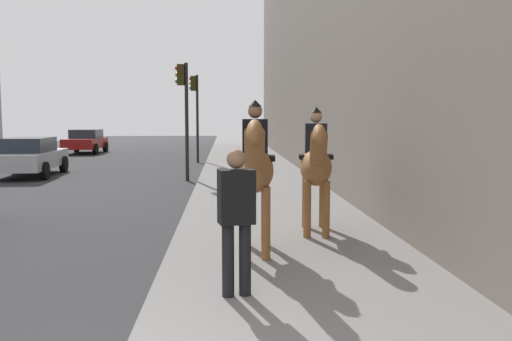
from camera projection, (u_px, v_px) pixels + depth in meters
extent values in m
ellipsoid|color=brown|center=(255.00, 170.00, 8.17)|extent=(1.53, 0.65, 0.66)
cylinder|color=brown|center=(266.00, 223.00, 7.79)|extent=(0.13, 0.13, 1.06)
cylinder|color=brown|center=(244.00, 223.00, 7.79)|extent=(0.13, 0.13, 1.06)
cylinder|color=brown|center=(265.00, 212.00, 8.69)|extent=(0.13, 0.13, 1.06)
cylinder|color=brown|center=(245.00, 212.00, 8.69)|extent=(0.13, 0.13, 1.06)
cylinder|color=brown|center=(255.00, 150.00, 7.37)|extent=(0.65, 0.32, 0.68)
ellipsoid|color=brown|center=(255.00, 133.00, 7.13)|extent=(0.64, 0.26, 0.49)
cylinder|color=black|center=(255.00, 172.00, 8.89)|extent=(0.29, 0.12, 0.55)
cube|color=black|center=(255.00, 158.00, 8.20)|extent=(0.48, 0.63, 0.08)
cube|color=black|center=(255.00, 137.00, 8.17)|extent=(0.30, 0.40, 0.55)
sphere|color=#8C664C|center=(255.00, 111.00, 8.13)|extent=(0.22, 0.22, 0.22)
cone|color=black|center=(255.00, 103.00, 8.12)|extent=(0.21, 0.21, 0.10)
ellipsoid|color=brown|center=(316.00, 167.00, 9.60)|extent=(1.55, 0.73, 0.66)
cylinder|color=brown|center=(326.00, 209.00, 9.21)|extent=(0.13, 0.13, 0.98)
cylinder|color=brown|center=(307.00, 209.00, 9.23)|extent=(0.13, 0.13, 0.98)
cylinder|color=brown|center=(323.00, 201.00, 10.11)|extent=(0.13, 0.13, 0.98)
cylinder|color=brown|center=(306.00, 201.00, 10.13)|extent=(0.13, 0.13, 0.98)
cylinder|color=brown|center=(318.00, 150.00, 8.80)|extent=(0.66, 0.35, 0.68)
ellipsoid|color=brown|center=(319.00, 135.00, 8.57)|extent=(0.65, 0.29, 0.49)
cylinder|color=black|center=(314.00, 169.00, 10.32)|extent=(0.29, 0.13, 0.55)
cube|color=black|center=(316.00, 156.00, 9.63)|extent=(0.51, 0.65, 0.08)
cube|color=black|center=(316.00, 139.00, 9.60)|extent=(0.32, 0.41, 0.55)
sphere|color=tan|center=(316.00, 117.00, 9.56)|extent=(0.22, 0.22, 0.22)
cone|color=black|center=(316.00, 110.00, 9.55)|extent=(0.22, 0.22, 0.10)
cylinder|color=black|center=(228.00, 260.00, 6.18)|extent=(0.14, 0.14, 0.85)
cylinder|color=black|center=(245.00, 259.00, 6.23)|extent=(0.14, 0.14, 0.85)
cube|color=black|center=(236.00, 197.00, 6.14)|extent=(0.33, 0.44, 0.62)
sphere|color=#8C664C|center=(236.00, 159.00, 6.09)|extent=(0.22, 0.22, 0.22)
cube|color=#B7BABF|center=(30.00, 159.00, 20.00)|extent=(4.38, 1.97, 0.60)
cube|color=#262D38|center=(27.00, 145.00, 19.69)|extent=(2.29, 1.66, 0.52)
cylinder|color=black|center=(17.00, 165.00, 21.26)|extent=(0.65, 0.25, 0.64)
cylinder|color=black|center=(64.00, 164.00, 21.44)|extent=(0.65, 0.25, 0.64)
cylinder|color=black|center=(45.00, 171.00, 18.80)|extent=(0.65, 0.25, 0.64)
cube|color=maroon|center=(85.00, 143.00, 32.70)|extent=(4.00, 1.89, 0.60)
cube|color=#262D38|center=(86.00, 134.00, 32.88)|extent=(1.97, 1.63, 0.52)
cylinder|color=black|center=(95.00, 149.00, 31.54)|extent=(0.64, 0.23, 0.64)
cylinder|color=black|center=(64.00, 149.00, 31.47)|extent=(0.64, 0.23, 0.64)
cylinder|color=black|center=(106.00, 147.00, 33.98)|extent=(0.64, 0.23, 0.64)
cylinder|color=black|center=(77.00, 147.00, 33.91)|extent=(0.64, 0.23, 0.64)
cylinder|color=black|center=(187.00, 123.00, 18.32)|extent=(0.12, 0.12, 4.00)
cube|color=#2D280C|center=(181.00, 75.00, 18.16)|extent=(0.20, 0.24, 0.70)
sphere|color=red|center=(177.00, 68.00, 18.13)|extent=(0.14, 0.14, 0.14)
sphere|color=orange|center=(177.00, 75.00, 18.15)|extent=(0.14, 0.14, 0.14)
sphere|color=green|center=(177.00, 81.00, 18.17)|extent=(0.14, 0.14, 0.14)
cylinder|color=black|center=(197.00, 119.00, 25.80)|extent=(0.12, 0.12, 4.18)
cube|color=#2D280C|center=(193.00, 83.00, 25.62)|extent=(0.20, 0.24, 0.70)
sphere|color=red|center=(190.00, 79.00, 25.59)|extent=(0.14, 0.14, 0.14)
sphere|color=orange|center=(191.00, 83.00, 25.61)|extent=(0.14, 0.14, 0.14)
sphere|color=green|center=(191.00, 88.00, 25.64)|extent=(0.14, 0.14, 0.14)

